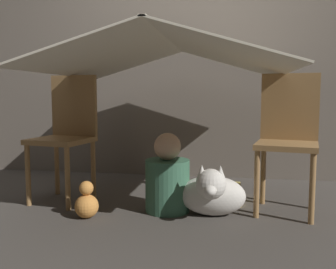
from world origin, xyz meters
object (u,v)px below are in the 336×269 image
at_px(chair_left, 67,131).
at_px(dog, 212,193).
at_px(chair_right, 288,135).
at_px(person_front, 167,179).

xyz_separation_m(chair_left, dog, (1.10, -0.24, -0.36)).
relative_size(chair_left, dog, 2.15).
relative_size(chair_right, dog, 2.15).
height_order(chair_left, chair_right, same).
relative_size(chair_left, person_front, 1.75).
xyz_separation_m(person_front, dog, (0.31, -0.07, -0.06)).
bearing_deg(chair_left, dog, -1.99).
bearing_deg(chair_right, dog, -142.91).
bearing_deg(person_front, chair_right, 11.54).
bearing_deg(dog, chair_left, 167.77).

